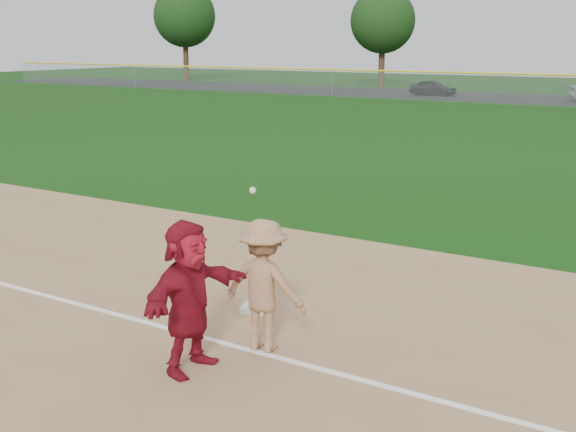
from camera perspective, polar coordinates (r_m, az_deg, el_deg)
The scene contains 8 objects.
ground at distance 10.92m, azimuth -4.20°, elevation -8.24°, with size 160.00×160.00×0.00m, color #103A0B.
foul_line at distance 10.32m, azimuth -6.84°, elevation -9.48°, with size 60.00×0.10×0.01m, color white.
first_base at distance 11.21m, azimuth -2.65°, elevation -7.28°, with size 0.38×0.38×0.09m, color white.
base_runner at distance 9.05m, azimuth -7.86°, elevation -6.31°, with size 1.81×0.58×1.95m, color maroon.
car_left at distance 57.07m, azimuth 11.41°, elevation 9.92°, with size 1.42×3.54×1.20m, color black.
first_base_play at distance 9.58m, azimuth -1.92°, elevation -5.52°, with size 1.24×0.83×2.16m.
tree_0 at distance 78.27m, azimuth -8.17°, elevation 15.37°, with size 6.40×6.40×9.81m.
tree_1 at distance 67.29m, azimuth 7.50°, elevation 15.04°, with size 5.80×5.80×8.75m.
Camera 1 is at (6.00, -8.16, 4.06)m, focal length 45.00 mm.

